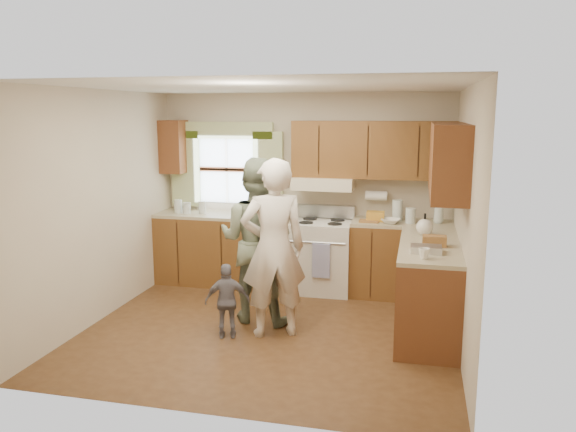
% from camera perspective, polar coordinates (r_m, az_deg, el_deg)
% --- Properties ---
extents(room, '(3.80, 3.80, 3.80)m').
position_cam_1_polar(room, '(5.69, -1.90, 0.31)').
color(room, '#442915').
rests_on(room, ground).
extents(kitchen_fixtures, '(3.80, 2.25, 2.15)m').
position_cam_1_polar(kitchen_fixtures, '(6.69, 5.61, -1.78)').
color(kitchen_fixtures, '#48270F').
rests_on(kitchen_fixtures, ground).
extents(stove, '(0.76, 0.67, 1.07)m').
position_cam_1_polar(stove, '(7.17, 3.45, -3.97)').
color(stove, silver).
rests_on(stove, ground).
extents(woman_left, '(0.78, 0.67, 1.82)m').
position_cam_1_polar(woman_left, '(5.64, -1.48, -3.31)').
color(woman_left, silver).
rests_on(woman_left, ground).
extents(woman_right, '(0.94, 0.77, 1.79)m').
position_cam_1_polar(woman_right, '(6.07, -3.18, -2.48)').
color(woman_right, '#2E4831').
rests_on(woman_right, ground).
extents(child, '(0.49, 0.32, 0.77)m').
position_cam_1_polar(child, '(5.74, -6.17, -8.58)').
color(child, slate).
rests_on(child, ground).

